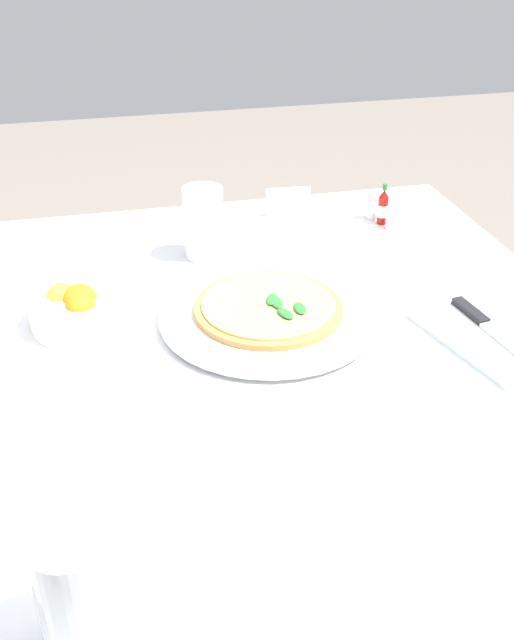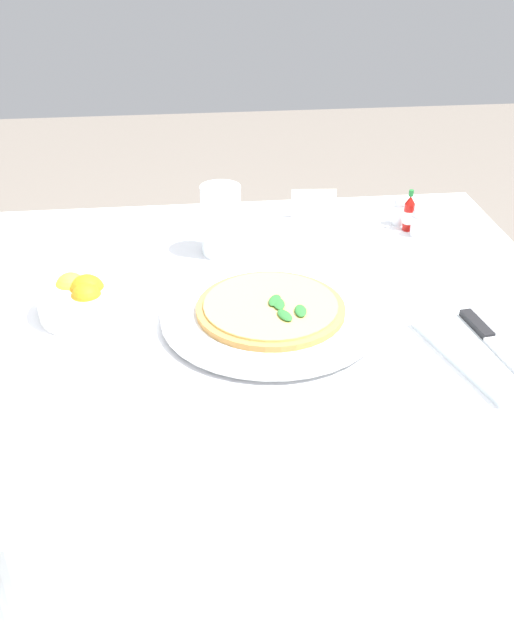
{
  "view_description": "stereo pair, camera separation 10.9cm",
  "coord_description": "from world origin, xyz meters",
  "px_view_note": "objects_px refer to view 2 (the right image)",
  "views": [
    {
      "loc": [
        0.88,
        -0.19,
        1.34
      ],
      "look_at": [
        -0.03,
        0.02,
        0.78
      ],
      "focal_mm": 40.48,
      "sensor_mm": 36.0,
      "label": 1
    },
    {
      "loc": [
        0.9,
        -0.08,
        1.34
      ],
      "look_at": [
        -0.03,
        0.02,
        0.78
      ],
      "focal_mm": 40.48,
      "sensor_mm": 36.0,
      "label": 2
    }
  ],
  "objects_px": {
    "pizza_plate": "(271,315)",
    "water_glass_right_edge": "(17,575)",
    "salt_shaker": "(418,224)",
    "napkin_folded": "(492,350)",
    "citrus_bowl": "(85,298)",
    "hot_sauce_bottle": "(409,214)",
    "dinner_knife": "(494,343)",
    "pepper_shaker": "(399,213)",
    "menu_card": "(314,204)",
    "pizza": "(271,308)",
    "water_glass_near_right": "(221,224)"
  },
  "relations": [
    {
      "from": "pizza_plate",
      "to": "water_glass_right_edge",
      "type": "height_order",
      "value": "water_glass_right_edge"
    },
    {
      "from": "salt_shaker",
      "to": "napkin_folded",
      "type": "bearing_deg",
      "value": -2.22
    },
    {
      "from": "citrus_bowl",
      "to": "hot_sauce_bottle",
      "type": "height_order",
      "value": "hot_sauce_bottle"
    },
    {
      "from": "dinner_knife",
      "to": "salt_shaker",
      "type": "bearing_deg",
      "value": 169.99
    },
    {
      "from": "water_glass_right_edge",
      "to": "dinner_knife",
      "type": "xyz_separation_m",
      "value": [
        -0.36,
        0.6,
        -0.03
      ]
    },
    {
      "from": "dinner_knife",
      "to": "hot_sauce_bottle",
      "type": "bearing_deg",
      "value": 171.42
    },
    {
      "from": "citrus_bowl",
      "to": "pepper_shaker",
      "type": "relative_size",
      "value": 2.67
    },
    {
      "from": "hot_sauce_bottle",
      "to": "pepper_shaker",
      "type": "relative_size",
      "value": 1.48
    },
    {
      "from": "citrus_bowl",
      "to": "salt_shaker",
      "type": "xyz_separation_m",
      "value": [
        -0.23,
        0.61,
        -0.0
      ]
    },
    {
      "from": "napkin_folded",
      "to": "hot_sauce_bottle",
      "type": "xyz_separation_m",
      "value": [
        -0.44,
        0.01,
        0.02
      ]
    },
    {
      "from": "napkin_folded",
      "to": "menu_card",
      "type": "relative_size",
      "value": 2.72
    },
    {
      "from": "napkin_folded",
      "to": "dinner_knife",
      "type": "height_order",
      "value": "dinner_knife"
    },
    {
      "from": "pizza",
      "to": "pizza_plate",
      "type": "bearing_deg",
      "value": -134.61
    },
    {
      "from": "napkin_folded",
      "to": "salt_shaker",
      "type": "xyz_separation_m",
      "value": [
        -0.41,
        0.02,
        0.02
      ]
    },
    {
      "from": "water_glass_right_edge",
      "to": "citrus_bowl",
      "type": "xyz_separation_m",
      "value": [
        -0.55,
        0.01,
        -0.03
      ]
    },
    {
      "from": "salt_shaker",
      "to": "menu_card",
      "type": "height_order",
      "value": "menu_card"
    },
    {
      "from": "pizza",
      "to": "menu_card",
      "type": "distance_m",
      "value": 0.42
    },
    {
      "from": "citrus_bowl",
      "to": "hot_sauce_bottle",
      "type": "relative_size",
      "value": 1.81
    },
    {
      "from": "pizza_plate",
      "to": "salt_shaker",
      "type": "height_order",
      "value": "salt_shaker"
    },
    {
      "from": "water_glass_right_edge",
      "to": "napkin_folded",
      "type": "xyz_separation_m",
      "value": [
        -0.37,
        0.6,
        -0.04
      ]
    },
    {
      "from": "pizza_plate",
      "to": "salt_shaker",
      "type": "distance_m",
      "value": 0.43
    },
    {
      "from": "pizza",
      "to": "menu_card",
      "type": "relative_size",
      "value": 2.56
    },
    {
      "from": "dinner_knife",
      "to": "hot_sauce_bottle",
      "type": "xyz_separation_m",
      "value": [
        -0.44,
        0.01,
        0.01
      ]
    },
    {
      "from": "dinner_knife",
      "to": "citrus_bowl",
      "type": "xyz_separation_m",
      "value": [
        -0.19,
        -0.59,
        0.0
      ]
    },
    {
      "from": "pizza",
      "to": "dinner_knife",
      "type": "xyz_separation_m",
      "value": [
        0.13,
        0.31,
        -0.0
      ]
    },
    {
      "from": "citrus_bowl",
      "to": "pepper_shaker",
      "type": "xyz_separation_m",
      "value": [
        -0.28,
        0.59,
        -0.0
      ]
    },
    {
      "from": "salt_shaker",
      "to": "pepper_shaker",
      "type": "relative_size",
      "value": 1.0
    },
    {
      "from": "water_glass_right_edge",
      "to": "hot_sauce_bottle",
      "type": "distance_m",
      "value": 1.01
    },
    {
      "from": "pizza_plate",
      "to": "menu_card",
      "type": "height_order",
      "value": "menu_card"
    },
    {
      "from": "water_glass_right_edge",
      "to": "pepper_shaker",
      "type": "xyz_separation_m",
      "value": [
        -0.84,
        0.6,
        -0.03
      ]
    },
    {
      "from": "pizza_plate",
      "to": "water_glass_near_right",
      "type": "distance_m",
      "value": 0.26
    },
    {
      "from": "citrus_bowl",
      "to": "salt_shaker",
      "type": "bearing_deg",
      "value": 110.43
    },
    {
      "from": "water_glass_near_right",
      "to": "menu_card",
      "type": "distance_m",
      "value": 0.24
    },
    {
      "from": "napkin_folded",
      "to": "water_glass_near_right",
      "type": "bearing_deg",
      "value": -150.59
    },
    {
      "from": "napkin_folded",
      "to": "citrus_bowl",
      "type": "bearing_deg",
      "value": -121.83
    },
    {
      "from": "salt_shaker",
      "to": "pizza",
      "type": "bearing_deg",
      "value": -48.44
    },
    {
      "from": "pizza_plate",
      "to": "citrus_bowl",
      "type": "distance_m",
      "value": 0.29
    },
    {
      "from": "water_glass_near_right",
      "to": "hot_sauce_bottle",
      "type": "xyz_separation_m",
      "value": [
        -0.06,
        0.37,
        -0.02
      ]
    },
    {
      "from": "napkin_folded",
      "to": "salt_shaker",
      "type": "distance_m",
      "value": 0.41
    },
    {
      "from": "salt_shaker",
      "to": "menu_card",
      "type": "distance_m",
      "value": 0.21
    },
    {
      "from": "water_glass_near_right",
      "to": "pepper_shaker",
      "type": "relative_size",
      "value": 2.3
    },
    {
      "from": "pizza_plate",
      "to": "salt_shaker",
      "type": "relative_size",
      "value": 6.05
    },
    {
      "from": "pizza_plate",
      "to": "hot_sauce_bottle",
      "type": "relative_size",
      "value": 4.1
    },
    {
      "from": "citrus_bowl",
      "to": "menu_card",
      "type": "xyz_separation_m",
      "value": [
        -0.34,
        0.43,
        0.0
      ]
    },
    {
      "from": "water_glass_right_edge",
      "to": "pepper_shaker",
      "type": "height_order",
      "value": "water_glass_right_edge"
    },
    {
      "from": "water_glass_right_edge",
      "to": "pizza",
      "type": "bearing_deg",
      "value": 149.28
    },
    {
      "from": "napkin_folded",
      "to": "salt_shaker",
      "type": "bearing_deg",
      "value": 163.47
    },
    {
      "from": "hot_sauce_bottle",
      "to": "menu_card",
      "type": "relative_size",
      "value": 0.92
    },
    {
      "from": "pizza",
      "to": "salt_shaker",
      "type": "height_order",
      "value": "salt_shaker"
    },
    {
      "from": "water_glass_right_edge",
      "to": "dinner_knife",
      "type": "relative_size",
      "value": 0.64
    }
  ]
}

